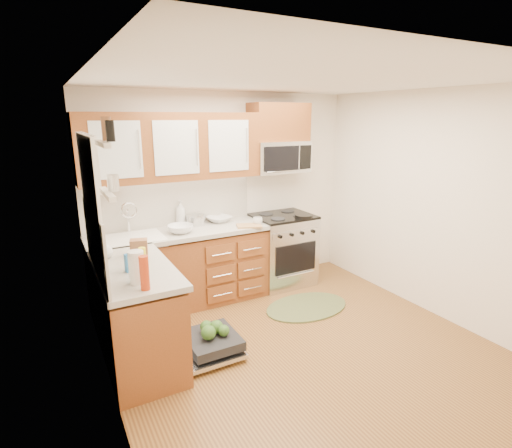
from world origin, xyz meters
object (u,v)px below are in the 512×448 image
cutting_board (249,226)px  rug (307,307)px  cup (258,221)px  dishwasher (208,345)px  bowl_a (219,219)px  range (282,249)px  stock_pot (195,220)px  paper_towel_roll (137,267)px  microwave (279,157)px  skillet (304,216)px  upper_cabinets (172,147)px  sink (135,249)px  bowl_b (181,229)px

cutting_board → rug: bearing=-51.0°
cup → dishwasher: bearing=-138.1°
bowl_a → range: bearing=-11.4°
stock_pot → paper_towel_roll: size_ratio=0.78×
range → microwave: bearing=90.0°
microwave → stock_pot: (-1.16, 0.05, -0.71)m
cutting_board → bowl_a: bearing=121.1°
skillet → stock_pot: 1.38m
upper_cabinets → stock_pot: size_ratio=9.94×
dishwasher → bowl_a: (0.70, 1.30, 0.86)m
sink → rug: 2.10m
upper_cabinets → bowl_b: size_ratio=7.07×
dishwasher → cutting_board: (0.93, 0.92, 0.84)m
microwave → stock_pot: microwave is taller
skillet → bowl_a: bearing=157.1°
cup → bowl_b: bearing=173.4°
cutting_board → cup: size_ratio=2.56×
bowl_b → microwave: bearing=7.7°
rug → skillet: size_ratio=4.57×
upper_cabinets → rug: size_ratio=1.96×
sink → cup: size_ratio=5.39×
sink → cutting_board: size_ratio=2.11×
dishwasher → paper_towel_roll: bearing=-167.0°
range → bowl_b: bowl_b is taller
bowl_a → bowl_b: (-0.58, -0.24, 0.01)m
rug → cutting_board: size_ratio=3.55×
sink → stock_pot: size_ratio=3.01×
rug → range: bearing=79.6°
skillet → stock_pot: size_ratio=1.11×
rug → cup: (-0.34, 0.61, 0.96)m
stock_pot → cutting_board: 0.67m
dishwasher → microwave: bearing=39.1°
bowl_b → cup: (0.94, -0.11, -0.00)m
sink → upper_cabinets: bearing=16.4°
rug → bowl_a: (-0.70, 0.96, 0.95)m
rug → bowl_a: bowl_a is taller
microwave → stock_pot: size_ratio=3.69×
microwave → stock_pot: bearing=177.5°
microwave → cup: microwave is taller
dishwasher → cup: bearing=41.9°
sink → paper_towel_roll: bearing=-100.6°
upper_cabinets → rug: 2.44m
cup → skillet: bearing=-6.3°
rug → paper_towel_roll: size_ratio=3.93×
sink → dishwasher: bearing=-70.8°
stock_pot → rug: bearing=-43.3°
microwave → skillet: size_ratio=3.33×
cutting_board → skillet: bearing=-3.0°
range → bowl_a: bowl_a is taller
bowl_b → sink: bearing=173.1°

